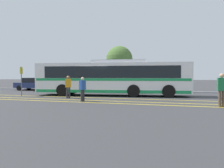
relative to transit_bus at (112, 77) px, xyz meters
The scene contains 14 objects.
ground_plane 2.08m from the transit_bus, 164.47° to the right, with size 220.00×220.00×0.00m, color #38383A.
lane_strip_0 2.70m from the transit_bus, 90.36° to the right, with size 0.20×32.77×0.01m, color gold.
lane_strip_1 4.32m from the transit_bus, 90.20° to the right, with size 0.20×32.77×0.01m, color gold.
lane_strip_2 5.46m from the transit_bus, 90.15° to the right, with size 0.20×32.77×0.01m, color gold.
curb_strip 5.62m from the transit_bus, 90.15° to the left, with size 40.77×0.36×0.15m, color #99999E.
transit_bus is the anchor object (origin of this frame).
parked_car_0 11.92m from the transit_bus, 159.06° to the left, with size 4.50×2.04×1.50m.
parked_car_1 7.15m from the transit_bus, 141.61° to the left, with size 3.95×1.95×1.48m.
parked_car_2 4.02m from the transit_bus, 88.40° to the left, with size 4.51×2.11×1.53m.
pedestrian_0 9.16m from the transit_bus, 33.89° to the right, with size 0.45×0.28×1.79m.
pedestrian_1 4.93m from the transit_bus, 96.35° to the right, with size 0.34×0.47×1.59m.
pedestrian_2 4.04m from the transit_bus, 129.00° to the right, with size 0.47×0.38×1.69m.
bus_stop_sign 7.69m from the transit_bus, 161.93° to the right, with size 0.08×0.40×2.47m.
tree_0 9.73m from the transit_bus, 101.24° to the left, with size 3.39×3.39×5.56m.
Camera 1 is at (6.69, -17.44, 1.59)m, focal length 35.00 mm.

